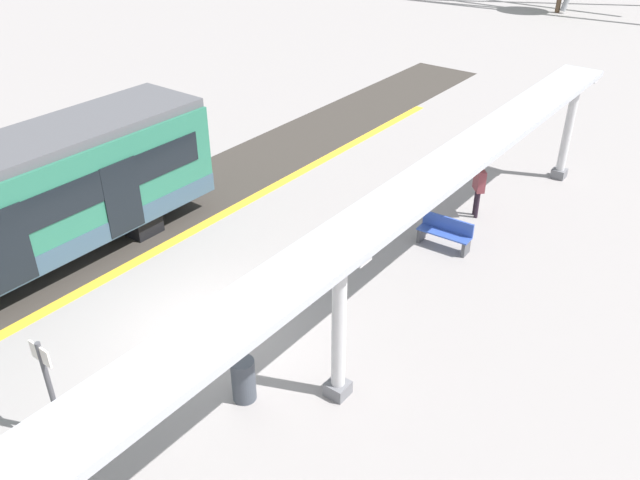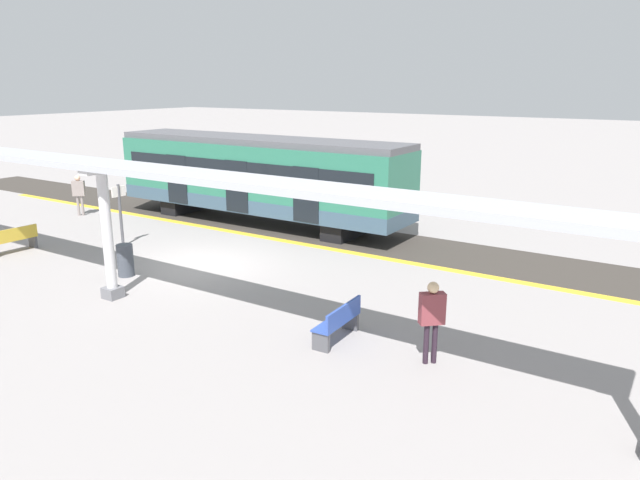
{
  "view_description": "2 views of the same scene",
  "coord_description": "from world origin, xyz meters",
  "px_view_note": "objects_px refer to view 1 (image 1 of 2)",
  "views": [
    {
      "loc": [
        9.04,
        -7.87,
        9.48
      ],
      "look_at": [
        1.16,
        2.6,
        1.63
      ],
      "focal_mm": 36.56,
      "sensor_mm": 36.0,
      "label": 1
    },
    {
      "loc": [
        12.91,
        12.86,
        5.59
      ],
      "look_at": [
        -0.21,
        4.34,
        1.39
      ],
      "focal_mm": 33.12,
      "sensor_mm": 36.0,
      "label": 2
    }
  ],
  "objects_px": {
    "canopy_pillar_third": "(568,128)",
    "platform_info_sign": "(48,381)",
    "canopy_pillar_second": "(339,325)",
    "passenger_by_the_benches": "(479,183)",
    "bench_mid_platform": "(445,232)",
    "trash_bin": "(244,380)"
  },
  "relations": [
    {
      "from": "canopy_pillar_second",
      "to": "canopy_pillar_third",
      "type": "height_order",
      "value": "same"
    },
    {
      "from": "trash_bin",
      "to": "passenger_by_the_benches",
      "type": "relative_size",
      "value": 0.55
    },
    {
      "from": "canopy_pillar_third",
      "to": "platform_info_sign",
      "type": "xyz_separation_m",
      "value": [
        -3.56,
        -16.77,
        -0.44
      ]
    },
    {
      "from": "canopy_pillar_second",
      "to": "trash_bin",
      "type": "height_order",
      "value": "canopy_pillar_second"
    },
    {
      "from": "canopy_pillar_second",
      "to": "platform_info_sign",
      "type": "xyz_separation_m",
      "value": [
        -3.56,
        -3.97,
        -0.44
      ]
    },
    {
      "from": "canopy_pillar_second",
      "to": "bench_mid_platform",
      "type": "relative_size",
      "value": 2.3
    },
    {
      "from": "canopy_pillar_third",
      "to": "bench_mid_platform",
      "type": "xyz_separation_m",
      "value": [
        -0.99,
        -6.33,
        -1.33
      ]
    },
    {
      "from": "bench_mid_platform",
      "to": "canopy_pillar_third",
      "type": "bearing_deg",
      "value": 81.07
    },
    {
      "from": "bench_mid_platform",
      "to": "passenger_by_the_benches",
      "type": "bearing_deg",
      "value": 92.05
    },
    {
      "from": "bench_mid_platform",
      "to": "platform_info_sign",
      "type": "height_order",
      "value": "platform_info_sign"
    },
    {
      "from": "bench_mid_platform",
      "to": "trash_bin",
      "type": "bearing_deg",
      "value": -93.3
    },
    {
      "from": "canopy_pillar_third",
      "to": "bench_mid_platform",
      "type": "relative_size",
      "value": 2.3
    },
    {
      "from": "canopy_pillar_second",
      "to": "bench_mid_platform",
      "type": "xyz_separation_m",
      "value": [
        -0.99,
        6.47,
        -1.33
      ]
    },
    {
      "from": "trash_bin",
      "to": "passenger_by_the_benches",
      "type": "distance_m",
      "value": 9.84
    },
    {
      "from": "canopy_pillar_third",
      "to": "passenger_by_the_benches",
      "type": "bearing_deg",
      "value": -104.31
    },
    {
      "from": "trash_bin",
      "to": "platform_info_sign",
      "type": "height_order",
      "value": "platform_info_sign"
    },
    {
      "from": "canopy_pillar_second",
      "to": "passenger_by_the_benches",
      "type": "distance_m",
      "value": 8.69
    },
    {
      "from": "canopy_pillar_second",
      "to": "trash_bin",
      "type": "relative_size",
      "value": 3.62
    },
    {
      "from": "canopy_pillar_second",
      "to": "passenger_by_the_benches",
      "type": "relative_size",
      "value": 1.98
    },
    {
      "from": "canopy_pillar_third",
      "to": "passenger_by_the_benches",
      "type": "distance_m",
      "value": 4.38
    },
    {
      "from": "canopy_pillar_third",
      "to": "bench_mid_platform",
      "type": "bearing_deg",
      "value": -98.93
    },
    {
      "from": "bench_mid_platform",
      "to": "passenger_by_the_benches",
      "type": "distance_m",
      "value": 2.23
    }
  ]
}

